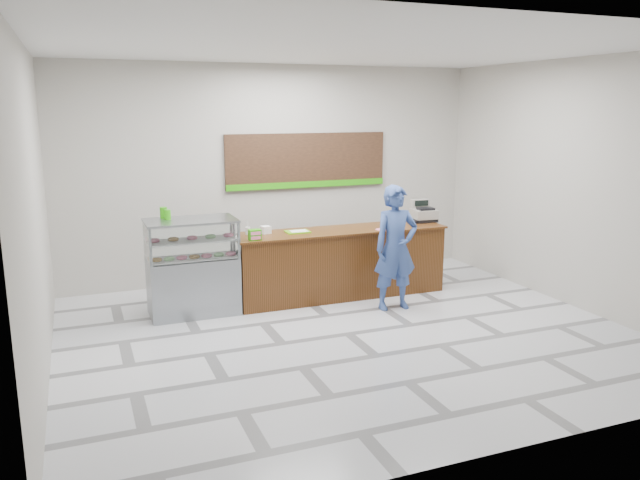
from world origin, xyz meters
name	(u,v)px	position (x,y,z in m)	size (l,w,h in m)	color
floor	(349,334)	(0.00, 0.00, 0.00)	(7.00, 7.00, 0.00)	silver
back_wall	(275,173)	(0.00, 3.00, 1.75)	(7.00, 7.00, 0.00)	#B1ADA3
ceiling	(351,47)	(0.00, 0.00, 3.50)	(7.00, 7.00, 0.00)	silver
sales_counter	(340,263)	(0.55, 1.55, 0.52)	(3.26, 0.76, 1.03)	#592E14
display_case	(192,266)	(-1.67, 1.55, 0.68)	(1.22, 0.72, 1.33)	gray
menu_board	(307,161)	(0.55, 2.96, 1.93)	(2.80, 0.06, 0.90)	black
cash_register	(423,213)	(2.05, 1.70, 1.16)	(0.39, 0.40, 0.34)	black
card_terminal	(414,222)	(1.85, 1.62, 1.05)	(0.09, 0.18, 0.04)	black
serving_tray	(298,232)	(-0.11, 1.59, 1.04)	(0.35, 0.26, 0.02)	#66BF0F
napkin_box	(266,230)	(-0.57, 1.68, 1.08)	(0.13, 0.13, 0.11)	white
straw_cup	(248,231)	(-0.84, 1.70, 1.08)	(0.07, 0.07, 0.11)	silver
promo_box	(255,235)	(-0.84, 1.30, 1.10)	(0.17, 0.11, 0.15)	#2CA40C
donut_decal	(381,229)	(1.12, 1.32, 1.03)	(0.18, 0.18, 0.00)	pink
green_cup_left	(164,213)	(-1.99, 1.79, 1.41)	(0.10, 0.10, 0.15)	#2CA40C
green_cup_right	(168,215)	(-1.95, 1.66, 1.40)	(0.09, 0.09, 0.13)	#2CA40C
customer	(396,248)	(1.04, 0.72, 0.88)	(0.64, 0.42, 1.77)	#324B8A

